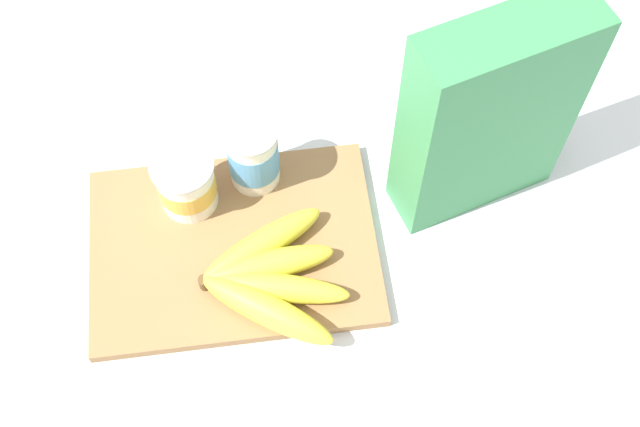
# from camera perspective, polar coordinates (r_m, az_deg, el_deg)

# --- Properties ---
(ground_plane) EXTENTS (2.40, 2.40, 0.00)m
(ground_plane) POSITION_cam_1_polar(r_m,az_deg,el_deg) (1.00, -6.03, -2.49)
(ground_plane) COLOR silver
(cutting_board) EXTENTS (0.34, 0.25, 0.02)m
(cutting_board) POSITION_cam_1_polar(r_m,az_deg,el_deg) (0.99, -6.08, -2.29)
(cutting_board) COLOR olive
(cutting_board) RESTS_ON ground_plane
(cereal_box) EXTENTS (0.21, 0.12, 0.29)m
(cereal_box) POSITION_cam_1_polar(r_m,az_deg,el_deg) (0.94, 11.68, 6.60)
(cereal_box) COLOR #38844C
(cereal_box) RESTS_ON ground_plane
(yogurt_cup_front) EXTENTS (0.08, 0.08, 0.08)m
(yogurt_cup_front) POSITION_cam_1_polar(r_m,az_deg,el_deg) (0.99, -9.35, 2.12)
(yogurt_cup_front) COLOR white
(yogurt_cup_front) RESTS_ON cutting_board
(yogurt_cup_back) EXTENTS (0.07, 0.07, 0.10)m
(yogurt_cup_back) POSITION_cam_1_polar(r_m,az_deg,el_deg) (0.99, -4.72, 4.12)
(yogurt_cup_back) COLOR white
(yogurt_cup_back) RESTS_ON cutting_board
(banana_bunch) EXTENTS (0.18, 0.20, 0.04)m
(banana_bunch) POSITION_cam_1_polar(r_m,az_deg,el_deg) (0.94, -3.63, -4.50)
(banana_bunch) COLOR yellow
(banana_bunch) RESTS_ON cutting_board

